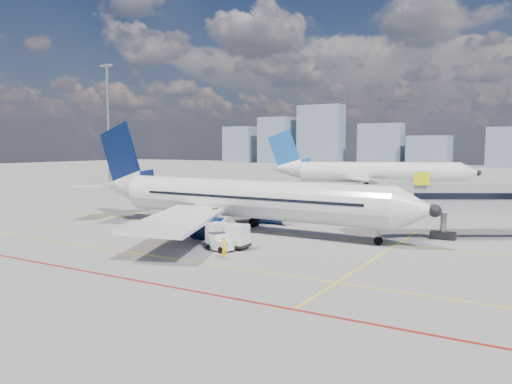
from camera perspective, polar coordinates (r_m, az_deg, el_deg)
ground at (r=43.83m, az=-5.22°, el=-5.97°), size 420.00×420.00×0.00m
apron_markings at (r=41.15m, az=-9.09°, el=-6.75°), size 90.00×35.12×0.01m
floodlight_mast_nw at (r=109.81m, az=-16.54°, el=7.68°), size 3.20×0.61×25.45m
distant_skyline at (r=226.94m, az=22.93°, el=5.51°), size 249.13×15.89×29.84m
main_aircraft at (r=50.63m, az=-2.44°, el=-0.76°), size 39.62×34.52×11.54m
second_aircraft at (r=103.91m, az=12.86°, el=2.19°), size 40.50×34.26×12.38m
baggage_tug at (r=40.94m, az=-4.24°, el=-5.74°), size 2.40×1.83×1.50m
cargo_dolly at (r=41.95m, az=-3.27°, el=-4.91°), size 3.80×1.83×2.04m
belt_loader at (r=51.74m, az=-7.93°, el=-3.55°), size 6.15×1.79×2.50m
ramp_worker at (r=37.86m, az=-3.60°, el=-6.43°), size 0.48×0.67×1.71m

